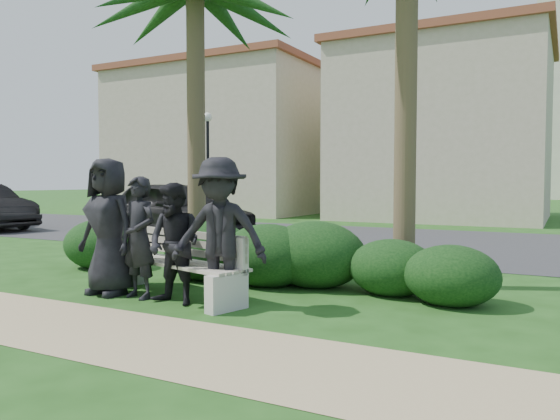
# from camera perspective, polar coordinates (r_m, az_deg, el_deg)

# --- Properties ---
(ground) EXTENTS (160.00, 160.00, 0.00)m
(ground) POSITION_cam_1_polar(r_m,az_deg,el_deg) (7.11, -4.23, -9.67)
(ground) COLOR #1F4814
(ground) RESTS_ON ground
(footpath) EXTENTS (30.00, 1.60, 0.01)m
(footpath) POSITION_cam_1_polar(r_m,az_deg,el_deg) (5.72, -14.10, -12.93)
(footpath) COLOR tan
(footpath) RESTS_ON ground
(asphalt_street) EXTENTS (160.00, 8.00, 0.01)m
(asphalt_street) POSITION_cam_1_polar(r_m,az_deg,el_deg) (14.45, 12.90, -3.28)
(asphalt_street) COLOR #2D2D30
(asphalt_street) RESTS_ON ground
(stucco_bldg_left) EXTENTS (10.40, 8.40, 7.30)m
(stucco_bldg_left) POSITION_cam_1_polar(r_m,az_deg,el_deg) (28.65, -5.49, 7.20)
(stucco_bldg_left) COLOR tan
(stucco_bldg_left) RESTS_ON ground
(stucco_bldg_right) EXTENTS (8.40, 8.40, 7.30)m
(stucco_bldg_right) POSITION_cam_1_polar(r_m,az_deg,el_deg) (24.43, 16.83, 7.82)
(stucco_bldg_right) COLOR tan
(stucco_bldg_right) RESTS_ON ground
(street_lamp) EXTENTS (0.36, 0.36, 4.29)m
(street_lamp) POSITION_cam_1_polar(r_m,az_deg,el_deg) (21.97, -7.56, 6.58)
(street_lamp) COLOR black
(street_lamp) RESTS_ON ground
(park_bench) EXTENTS (2.61, 1.20, 0.86)m
(park_bench) POSITION_cam_1_polar(r_m,az_deg,el_deg) (7.56, -11.17, -5.96)
(park_bench) COLOR #AFA793
(park_bench) RESTS_ON ground
(man_a) EXTENTS (0.95, 0.65, 1.88)m
(man_a) POSITION_cam_1_polar(r_m,az_deg,el_deg) (7.87, -17.51, -1.66)
(man_a) COLOR black
(man_a) RESTS_ON ground
(man_b) EXTENTS (0.65, 0.48, 1.63)m
(man_b) POSITION_cam_1_polar(r_m,az_deg,el_deg) (7.50, -14.53, -2.80)
(man_b) COLOR black
(man_b) RESTS_ON ground
(man_c) EXTENTS (0.78, 0.62, 1.55)m
(man_c) POSITION_cam_1_polar(r_m,az_deg,el_deg) (7.03, -10.95, -3.49)
(man_c) COLOR black
(man_c) RESTS_ON ground
(man_d) EXTENTS (1.34, 0.98, 1.85)m
(man_d) POSITION_cam_1_polar(r_m,az_deg,el_deg) (6.67, -6.36, -2.47)
(man_d) COLOR black
(man_d) RESTS_ON ground
(hedge_a) EXTENTS (1.39, 1.15, 0.91)m
(hedge_a) POSITION_cam_1_polar(r_m,az_deg,el_deg) (10.36, -18.27, -3.28)
(hedge_a) COLOR black
(hedge_a) RESTS_ON ground
(hedge_b) EXTENTS (1.40, 1.16, 0.91)m
(hedge_b) POSITION_cam_1_polar(r_m,az_deg,el_deg) (9.06, -7.03, -4.02)
(hedge_b) COLOR black
(hedge_b) RESTS_ON ground
(hedge_c) EXTENTS (1.47, 1.21, 0.96)m
(hedge_c) POSITION_cam_1_polar(r_m,az_deg,el_deg) (8.81, -7.61, -4.08)
(hedge_c) COLOR black
(hedge_c) RESTS_ON ground
(hedge_d) EXTENTS (1.54, 1.28, 1.01)m
(hedge_d) POSITION_cam_1_polar(r_m,az_deg,el_deg) (8.16, 3.69, -4.45)
(hedge_d) COLOR black
(hedge_d) RESTS_ON ground
(hedge_e) EXTENTS (1.22, 1.01, 0.79)m
(hedge_e) POSITION_cam_1_polar(r_m,az_deg,el_deg) (7.70, 11.63, -5.75)
(hedge_e) COLOR black
(hedge_e) RESTS_ON ground
(hedge_f) EXTENTS (1.21, 1.00, 0.79)m
(hedge_f) POSITION_cam_1_polar(r_m,az_deg,el_deg) (7.26, 17.49, -6.38)
(hedge_f) COLOR black
(hedge_f) RESTS_ON ground
(hedge_extra) EXTENTS (1.47, 1.21, 0.96)m
(hedge_extra) POSITION_cam_1_polar(r_m,az_deg,el_deg) (8.22, -1.28, -4.56)
(hedge_extra) COLOR black
(hedge_extra) RESTS_ON ground
(car_a) EXTENTS (5.01, 2.96, 1.60)m
(car_a) POSITION_cam_1_polar(r_m,az_deg,el_deg) (14.00, -10.97, -0.17)
(car_a) COLOR black
(car_a) RESTS_ON ground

